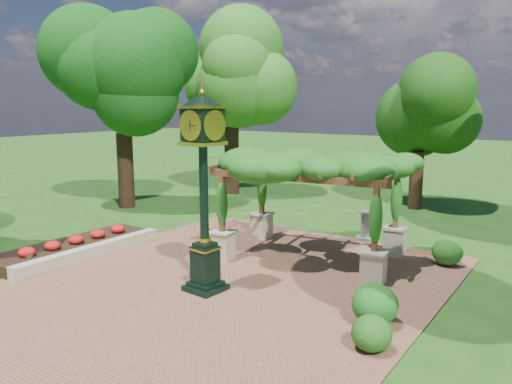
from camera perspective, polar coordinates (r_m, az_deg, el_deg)
The scene contains 13 objects.
ground at distance 12.27m, azimuth -6.80°, elevation -11.88°, with size 120.00×120.00×0.00m, color #1E4714.
brick_plaza at distance 12.98m, azimuth -3.83°, elevation -10.49°, with size 10.00×12.00×0.04m, color brown.
border_wall at distance 15.77m, azimuth -18.31°, elevation -6.55°, with size 0.35×5.00×0.40m, color #C6B793.
flower_bed at distance 16.48m, azimuth -20.21°, elevation -6.02°, with size 1.50×5.00×0.36m, color red.
pedestal_clock at distance 11.87m, azimuth -6.03°, elevation 1.95°, with size 1.03×1.03×4.86m.
pergola at distance 14.61m, azimuth 6.31°, elevation 2.57°, with size 5.58×3.95×3.26m.
sundial at distance 17.34m, azimuth 12.34°, elevation -3.95°, with size 0.70×0.70×1.00m.
shrub_front at distance 9.83m, azimuth 13.08°, elevation -15.44°, with size 0.76×0.76×0.68m, color #1F5217.
shrub_mid at distance 10.86m, azimuth 13.43°, elevation -12.41°, with size 0.96×0.96×0.87m, color #1C5B19.
shrub_back at distance 15.26m, azimuth 21.04°, elevation -6.39°, with size 0.85×0.85×0.77m, color #255F1B.
tree_west_near at distance 22.68m, azimuth -15.15°, elevation 12.91°, with size 4.34×4.34×8.49m.
tree_west_far at distance 25.38m, azimuth -2.87°, elevation 13.28°, with size 4.28×4.28×8.75m.
tree_north at distance 22.65m, azimuth 18.26°, elevation 9.27°, with size 3.60×3.60×6.49m.
Camera 1 is at (7.59, -8.49, 4.58)m, focal length 35.00 mm.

